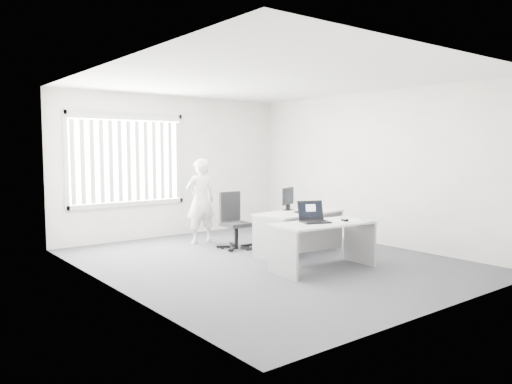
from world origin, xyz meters
TOP-DOWN VIEW (x-y plane):
  - ground at (0.00, 0.00)m, footprint 6.00×6.00m
  - wall_back at (0.00, 3.00)m, footprint 5.00×0.02m
  - wall_front at (0.00, -3.00)m, footprint 5.00×0.02m
  - wall_left at (-2.50, 0.00)m, footprint 0.02×6.00m
  - wall_right at (2.50, 0.00)m, footprint 0.02×6.00m
  - ceiling at (0.00, 0.00)m, footprint 5.00×6.00m
  - window at (-1.00, 2.96)m, footprint 2.32×0.06m
  - blinds at (-1.00, 2.90)m, footprint 2.20×0.10m
  - desk_near at (0.29, -0.91)m, footprint 1.56×0.81m
  - desk_far at (0.76, 0.10)m, footprint 1.63×0.92m
  - office_chair at (0.16, 1.12)m, footprint 0.58×0.58m
  - person at (-0.03, 1.94)m, footprint 0.62×0.45m
  - laptop at (0.18, -0.86)m, footprint 0.49×0.46m
  - paper_sheet at (0.70, -0.99)m, footprint 0.30×0.23m
  - mouse at (0.63, -1.01)m, footprint 0.09×0.13m
  - booklet at (0.93, -1.22)m, footprint 0.23×0.26m
  - keyboard at (0.84, -0.01)m, footprint 0.46×0.16m
  - monitor at (0.76, 0.39)m, footprint 0.40×0.26m

SIDE VIEW (x-z plane):
  - ground at x=0.00m, z-range 0.00..0.00m
  - office_chair at x=0.16m, z-range -0.19..0.81m
  - desk_near at x=0.29m, z-range 0.15..0.84m
  - desk_far at x=0.76m, z-range 0.16..0.86m
  - paper_sheet at x=0.70m, z-range 0.69..0.69m
  - booklet at x=0.93m, z-range 0.69..0.70m
  - mouse at x=0.63m, z-range 0.69..0.74m
  - keyboard at x=0.84m, z-range 0.71..0.73m
  - person at x=-0.03m, z-range 0.00..1.57m
  - laptop at x=0.18m, z-range 0.69..1.00m
  - monitor at x=0.76m, z-range 0.71..1.10m
  - wall_back at x=0.00m, z-range 0.00..2.80m
  - wall_front at x=0.00m, z-range 0.00..2.80m
  - wall_left at x=-2.50m, z-range 0.00..2.80m
  - wall_right at x=2.50m, z-range 0.00..2.80m
  - blinds at x=-1.00m, z-range 0.77..2.27m
  - window at x=-1.00m, z-range 0.67..2.43m
  - ceiling at x=0.00m, z-range 2.79..2.81m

